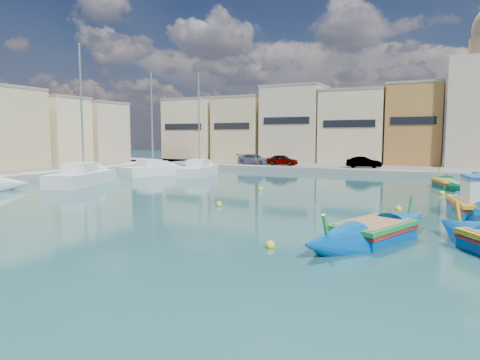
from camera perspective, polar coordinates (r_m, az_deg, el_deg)
The scene contains 11 objects.
ground at distance 18.31m, azimuth 6.86°, elevation -6.88°, with size 160.00×160.00×0.00m, color #13343B.
north_quay at distance 49.32m, azimuth 19.65°, elevation 1.20°, with size 80.00×8.00×0.60m, color gray.
north_townhouses at distance 56.18m, azimuth 27.58°, elevation 6.20°, with size 83.20×7.87×10.19m.
parked_cars at distance 50.44m, azimuth 6.68°, elevation 2.65°, with size 17.22×2.15×1.26m.
luzzu_turquoise_cabin at distance 24.93m, azimuth 29.16°, elevation -3.27°, with size 4.19×10.24×3.21m.
luzzu_green at distance 36.93m, azimuth 26.27°, elevation -0.60°, with size 4.35×7.80×2.39m.
luzzu_blue_south at distance 17.52m, azimuth 17.28°, elevation -6.81°, with size 4.89×8.82×2.50m.
yacht_north at distance 44.92m, azimuth -4.82°, elevation 1.27°, with size 4.03×8.67×11.16m.
yacht_midnorth at distance 45.20m, azimuth -10.17°, elevation 1.23°, with size 4.55×8.25×11.21m.
yacht_mid at distance 39.11m, azimuth -18.88°, elevation 0.36°, with size 5.35×10.17×12.40m.
mooring_buoys at distance 23.74m, azimuth 15.40°, elevation -3.91°, with size 20.11×18.79×0.36m.
Camera 1 is at (6.04, -16.80, 4.03)m, focal length 32.00 mm.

